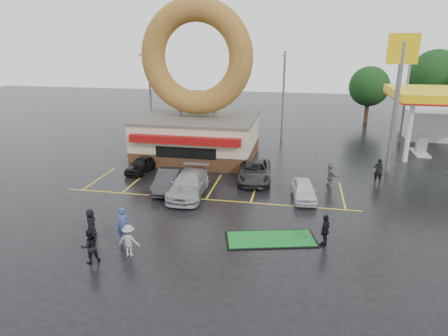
% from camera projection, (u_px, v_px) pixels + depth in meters
% --- Properties ---
extents(ground, '(120.00, 120.00, 0.00)m').
position_uv_depth(ground, '(193.00, 221.00, 23.43)').
color(ground, black).
rests_on(ground, ground).
extents(donut_shop, '(10.20, 8.70, 13.50)m').
position_uv_depth(donut_shop, '(197.00, 108.00, 34.69)').
color(donut_shop, '#472B19').
rests_on(donut_shop, ground).
extents(shell_sign, '(2.20, 0.36, 10.60)m').
position_uv_depth(shell_sign, '(399.00, 78.00, 29.98)').
color(shell_sign, slate).
rests_on(shell_sign, ground).
extents(streetlight_left, '(0.40, 2.21, 9.00)m').
position_uv_depth(streetlight_left, '(150.00, 92.00, 42.34)').
color(streetlight_left, slate).
rests_on(streetlight_left, ground).
extents(streetlight_mid, '(0.40, 2.21, 9.00)m').
position_uv_depth(streetlight_mid, '(283.00, 94.00, 40.74)').
color(streetlight_mid, slate).
rests_on(streetlight_mid, ground).
extents(streetlight_right, '(0.40, 2.21, 9.00)m').
position_uv_depth(streetlight_right, '(406.00, 96.00, 39.50)').
color(streetlight_right, slate).
rests_on(streetlight_right, ground).
extents(tree_far_c, '(6.30, 6.30, 9.00)m').
position_uv_depth(tree_far_c, '(436.00, 75.00, 49.36)').
color(tree_far_c, '#332114').
rests_on(tree_far_c, ground).
extents(tree_far_d, '(4.90, 4.90, 7.00)m').
position_uv_depth(tree_far_d, '(369.00, 86.00, 49.35)').
color(tree_far_d, '#332114').
rests_on(tree_far_d, ground).
extents(car_black, '(1.84, 3.74, 1.23)m').
position_uv_depth(car_black, '(141.00, 165.00, 31.86)').
color(car_black, black).
rests_on(car_black, ground).
extents(car_dgrey, '(1.83, 4.42, 1.42)m').
position_uv_depth(car_dgrey, '(168.00, 180.00, 28.07)').
color(car_dgrey, '#29292B').
rests_on(car_dgrey, ground).
extents(car_silver, '(2.47, 5.52, 1.57)m').
position_uv_depth(car_silver, '(189.00, 184.00, 27.13)').
color(car_silver, '#9F9FA3').
rests_on(car_silver, ground).
extents(car_grey, '(2.82, 5.36, 1.44)m').
position_uv_depth(car_grey, '(255.00, 171.00, 29.96)').
color(car_grey, '#2A2A2C').
rests_on(car_grey, ground).
extents(car_white, '(1.89, 3.84, 1.26)m').
position_uv_depth(car_white, '(304.00, 190.00, 26.51)').
color(car_white, silver).
rests_on(car_white, ground).
extents(person_blue, '(0.77, 0.58, 1.90)m').
position_uv_depth(person_blue, '(123.00, 225.00, 20.84)').
color(person_blue, navy).
rests_on(person_blue, ground).
extents(person_blackjkt, '(1.07, 1.05, 1.73)m').
position_uv_depth(person_blackjkt, '(90.00, 246.00, 18.88)').
color(person_blackjkt, black).
rests_on(person_blackjkt, ground).
extents(person_hoodie, '(1.07, 0.62, 1.65)m').
position_uv_depth(person_hoodie, '(129.00, 241.00, 19.48)').
color(person_hoodie, gray).
rests_on(person_hoodie, ground).
extents(person_bystander, '(0.72, 0.89, 1.59)m').
position_uv_depth(person_bystander, '(91.00, 223.00, 21.41)').
color(person_bystander, black).
rests_on(person_bystander, ground).
extents(person_cameraman, '(0.79, 1.09, 1.72)m').
position_uv_depth(person_cameraman, '(325.00, 230.00, 20.44)').
color(person_cameraman, black).
rests_on(person_cameraman, ground).
extents(person_walker_near, '(1.13, 1.84, 1.89)m').
position_uv_depth(person_walker_near, '(331.00, 174.00, 28.65)').
color(person_walker_near, gray).
rests_on(person_walker_near, ground).
extents(person_walker_far, '(0.70, 0.47, 1.89)m').
position_uv_depth(person_walker_far, '(378.00, 171.00, 29.36)').
color(person_walker_far, black).
rests_on(person_walker_far, ground).
extents(dumpster, '(1.92, 1.39, 1.30)m').
position_uv_depth(dumpster, '(146.00, 151.00, 35.48)').
color(dumpster, '#19431A').
rests_on(dumpster, ground).
extents(putting_green, '(5.13, 3.18, 0.60)m').
position_uv_depth(putting_green, '(271.00, 239.00, 21.27)').
color(putting_green, black).
rests_on(putting_green, ground).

